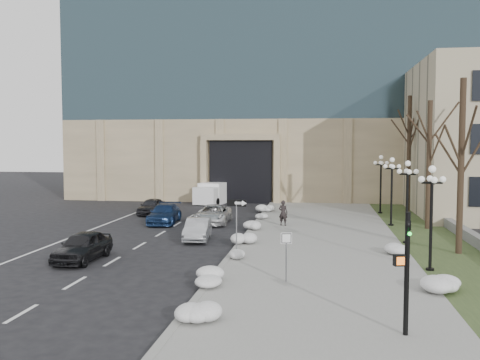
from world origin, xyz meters
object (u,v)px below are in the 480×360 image
Objects in this scene: one_way_sign at (240,210)px; lamppost_c at (392,182)px; car_d at (213,214)px; lamppost_d at (381,176)px; traffic_signal at (406,276)px; lamppost_a at (432,204)px; pedestrian at (283,213)px; car_c at (165,214)px; lamppost_b at (407,191)px; car_b at (198,229)px; keep_sign at (286,246)px; car_e at (152,206)px; box_truck at (216,193)px; car_a at (83,246)px.

lamppost_c reaches higher than one_way_sign.
lamppost_d is at bearing 27.14° from car_d.
lamppost_a reaches higher than traffic_signal.
traffic_signal is 0.79× the size of lamppost_c.
car_d is 5.12m from pedestrian.
traffic_signal is at bearing -66.69° from car_d.
car_d is (3.48, 0.34, -0.02)m from car_c.
lamppost_b is at bearing -28.45° from car_d.
car_b is 7.26m from pedestrian.
keep_sign is (5.77, -9.16, 0.93)m from car_b.
car_e is at bearing 130.05° from one_way_sign.
lamppost_b is at bearing -25.25° from car_c.
car_b is at bearing 65.76° from pedestrian.
box_truck is at bearing 119.62° from lamppost_a.
one_way_sign is 13.95m from lamppost_c.
car_c is 1.25× the size of traffic_signal.
car_e reaches higher than car_b.
one_way_sign is 9.86m from lamppost_b.
car_e is at bearing -100.56° from box_truck.
lamppost_b and lamppost_d have the same top height.
car_e is 17.37m from one_way_sign.
car_d is 1.27× the size of traffic_signal.
car_d is 17.85m from lamppost_a.
lamppost_c is at bearing -90.00° from lamppost_d.
car_d is 1.00× the size of lamppost_d.
car_e is (-1.91, 16.84, -0.07)m from car_a.
one_way_sign is 1.35× the size of keep_sign.
car_a is 12.37m from car_c.
one_way_sign is 19.40m from lamppost_d.
box_truck is at bearing 98.41° from car_d.
car_a is at bearing -82.83° from car_e.
keep_sign is at bearing -111.26° from lamppost_c.
car_d is at bearing 100.87° from traffic_signal.
traffic_signal is (12.31, -34.35, 0.90)m from box_truck.
lamppost_b is at bearing -90.00° from lamppost_c.
car_d is 1.00× the size of lamppost_c.
lamppost_b is at bearing 32.86° from one_way_sign.
car_c is 16.00m from lamppost_c.
lamppost_d is (0.00, 13.00, 0.00)m from lamppost_b.
lamppost_b is 1.00× the size of lamppost_d.
traffic_signal is (9.93, -21.17, 1.20)m from car_d.
box_truck is at bearing 92.55° from keep_sign.
car_a is at bearing -141.38° from lamppost_c.
lamppost_a is (7.30, -11.76, 2.09)m from pedestrian.
keep_sign is (10.09, -2.93, 0.85)m from car_a.
box_truck is at bearing -46.36° from pedestrian.
car_b is at bearing -178.64° from lamppost_b.
car_c is 1.23× the size of car_e.
car_b is 12.23m from lamppost_b.
traffic_signal is at bearing -30.24° from car_a.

